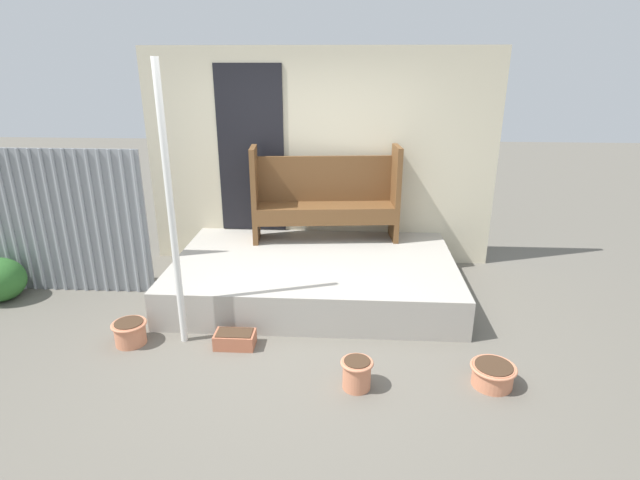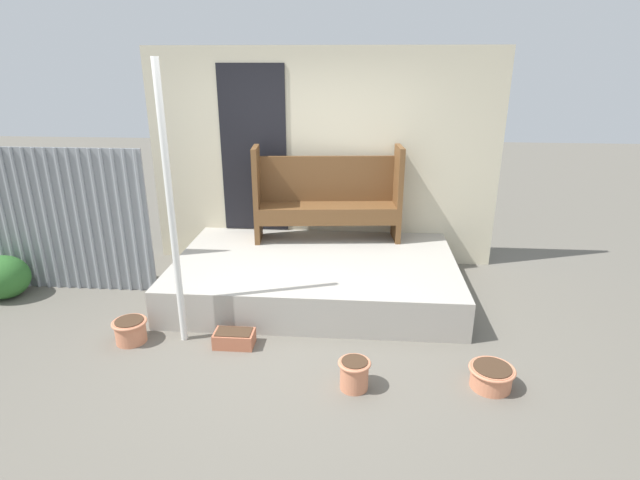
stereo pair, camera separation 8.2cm
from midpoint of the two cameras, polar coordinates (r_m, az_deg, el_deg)
The scene contains 11 objects.
ground_plane at distance 4.77m, azimuth -2.79°, elevation -10.96°, with size 24.00×24.00×0.00m, color #666056.
porch_slab at distance 5.51m, azimuth -0.10°, elevation -4.11°, with size 3.03×1.92×0.40m.
house_wall at distance 6.13m, azimuth 0.29°, elevation 9.21°, with size 4.23×0.08×2.60m.
fence_corrugated at distance 6.41m, azimuth -31.57°, elevation 2.01°, with size 3.13×0.05×1.59m.
support_post at distance 4.40m, azimuth -16.15°, elevation 3.13°, with size 0.06×0.06×2.47m.
bench at distance 5.90m, azimuth 1.25°, elevation 5.30°, with size 1.74×0.57×1.12m.
flower_pot_left at distance 4.93m, azimuth -20.40°, elevation -9.60°, with size 0.32×0.32×0.22m.
flower_pot_middle at distance 4.06m, azimuth 4.53°, elevation -14.93°, with size 0.26×0.26×0.25m.
flower_pot_right at distance 4.31m, azimuth 19.52°, elevation -14.42°, with size 0.36×0.36×0.18m.
planter_box_rect at distance 4.66m, azimuth -9.27°, elevation -11.04°, with size 0.36×0.21×0.15m.
shrub_by_fence at distance 6.37m, azimuth -32.20°, elevation -3.61°, with size 0.56×0.50×0.47m.
Camera 2 is at (0.59, -4.05, 2.46)m, focal length 28.00 mm.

